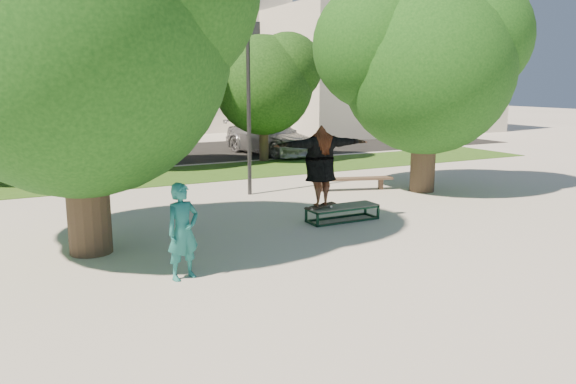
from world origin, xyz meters
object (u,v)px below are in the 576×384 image
tree_left (70,24)px  grind_box (343,213)px  lamppost (248,89)px  bench (351,180)px  car_grey (145,141)px  tree_right (424,57)px  bystander (183,231)px  car_dark (30,151)px  car_silver_b (270,137)px

tree_left → grind_box: tree_left is taller
lamppost → bench: 4.28m
lamppost → grind_box: lamppost is taller
bench → car_grey: (-3.69, 11.76, 0.31)m
tree_right → bystander: tree_right is taller
tree_right → car_dark: (-10.48, 11.22, -3.45)m
lamppost → car_dark: 11.13m
car_dark → car_grey: 5.21m
tree_right → bench: size_ratio=2.47×
grind_box → car_silver_b: size_ratio=0.33×
tree_right → grind_box: tree_right is taller
tree_left → tree_right: size_ratio=1.09×
car_dark → car_grey: size_ratio=0.84×
tree_left → bench: tree_left is taller
car_dark → car_silver_b: (10.33, -0.81, 0.15)m
tree_right → lamppost: 5.36m
grind_box → bench: bench is taller
bench → car_dark: bearing=147.4°
tree_left → tree_right: 10.41m
tree_right → car_silver_b: (-0.14, 10.42, -3.30)m
car_silver_b → grind_box: bearing=-118.8°
tree_left → car_dark: bearing=91.2°
car_grey → car_dark: bearing=-158.3°
grind_box → car_grey: bearing=95.0°
grind_box → bystander: size_ratio=1.06×
lamppost → bench: bearing=-16.0°
grind_box → tree_left: bearing=178.4°
grind_box → bench: size_ratio=0.68×
bystander → car_dark: bystander is taller
lamppost → bench: (3.10, -0.89, -2.81)m
grind_box → car_silver_b: bearing=72.1°
tree_right → grind_box: bearing=-152.8°
bystander → tree_right: bearing=10.2°
grind_box → car_grey: (-1.30, 14.95, 0.46)m
grind_box → bystander: bearing=-154.6°
bystander → lamppost: bearing=41.6°
tree_left → bystander: (1.30, -2.41, -3.58)m
tree_right → bystander: (-8.91, -4.40, -3.25)m
bystander → bench: bearing=21.4°
tree_left → car_dark: tree_left is taller
tree_right → car_silver_b: size_ratio=1.19×
car_silver_b → tree_left: bearing=-140.0°
bystander → bench: 8.94m
grind_box → bystander: (-4.71, -2.24, 0.66)m
tree_right → car_silver_b: bearing=90.8°
car_dark → grind_box: bearing=-73.8°
bystander → car_grey: size_ratio=0.36×
tree_right → car_dark: tree_right is taller
car_grey → car_silver_b: (5.36, -2.37, 0.15)m
grind_box → car_grey: size_ratio=0.39×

